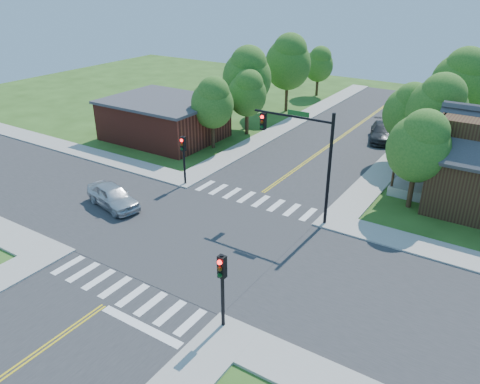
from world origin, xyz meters
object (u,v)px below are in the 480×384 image
Objects in this scene: signal_pole_se at (222,278)px; signal_pole_nw at (183,151)px; signal_mast_ne at (304,147)px; car_silver at (113,196)px; car_dgrey at (382,132)px.

signal_pole_nw is at bearing 135.00° from signal_pole_se.
signal_mast_ne is 13.17m from car_silver.
signal_pole_nw is 0.78× the size of car_silver.
signal_mast_ne reaches higher than car_silver.
signal_pole_nw is at bearing -4.68° from car_silver.
car_silver is (-1.76, -5.44, -1.88)m from signal_pole_nw.
car_dgrey is at bearing -11.46° from car_silver.
signal_pole_nw is 20.39m from car_dgrey.
signal_pole_se is at bearing -102.88° from car_dgrey.
car_dgrey is (-2.10, 29.35, -1.90)m from signal_pole_se.
signal_pole_se and signal_pole_nw have the same top height.
signal_pole_nw reaches higher than car_dgrey.
signal_pole_nw is (-9.51, -0.01, -2.19)m from signal_mast_ne.
car_dgrey is (-0.41, 18.14, -4.09)m from signal_mast_ne.
car_dgrey is (10.86, 23.59, -0.02)m from car_silver.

